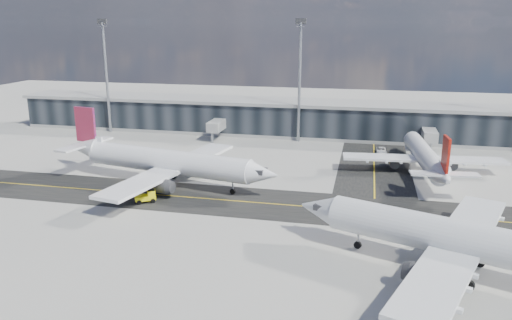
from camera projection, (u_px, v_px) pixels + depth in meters
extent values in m
plane|color=gray|center=(254.00, 212.00, 76.32)|extent=(300.00, 300.00, 0.00)
cube|color=black|center=(260.00, 203.00, 80.08)|extent=(180.00, 14.00, 0.02)
cube|color=black|center=(374.00, 159.00, 105.42)|extent=(14.00, 50.00, 0.02)
cube|color=yellow|center=(260.00, 203.00, 80.07)|extent=(180.00, 0.25, 0.01)
cube|color=yellow|center=(374.00, 159.00, 105.42)|extent=(0.25, 50.00, 0.01)
cube|color=black|center=(302.00, 120.00, 126.96)|extent=(150.00, 12.00, 8.00)
cube|color=gray|center=(303.00, 103.00, 125.79)|extent=(152.00, 13.00, 0.80)
cube|color=gray|center=(302.00, 134.00, 127.93)|extent=(150.00, 12.20, 0.80)
cube|color=gray|center=(218.00, 124.00, 123.80)|extent=(3.00, 10.00, 2.40)
cylinder|color=gray|center=(212.00, 138.00, 119.71)|extent=(0.60, 0.60, 2.40)
cube|color=gray|center=(429.00, 134.00, 113.24)|extent=(3.00, 10.00, 2.40)
cylinder|color=gray|center=(430.00, 149.00, 109.15)|extent=(0.60, 0.60, 2.40)
cylinder|color=gray|center=(107.00, 79.00, 128.28)|extent=(0.70, 0.70, 28.00)
cube|color=#2D2D30|center=(102.00, 21.00, 124.48)|extent=(2.50, 0.50, 1.40)
cylinder|color=gray|center=(299.00, 84.00, 117.71)|extent=(0.70, 0.70, 28.00)
cube|color=#2D2D30|center=(301.00, 21.00, 113.92)|extent=(2.50, 0.50, 1.40)
cylinder|color=white|center=(168.00, 161.00, 88.12)|extent=(32.27, 10.59, 4.27)
cone|color=white|center=(262.00, 174.00, 80.95)|extent=(6.09, 5.26, 4.27)
cone|color=white|center=(85.00, 147.00, 95.33)|extent=(7.14, 5.47, 4.27)
cube|color=white|center=(173.00, 168.00, 87.98)|extent=(12.49, 36.67, 0.53)
cylinder|color=#2D2D30|center=(197.00, 166.00, 93.51)|extent=(4.89, 3.30, 2.46)
cylinder|color=#2D2D30|center=(157.00, 185.00, 82.24)|extent=(4.89, 3.30, 2.46)
cube|color=silver|center=(197.00, 161.00, 93.28)|extent=(2.18, 0.85, 0.85)
cube|color=silver|center=(157.00, 180.00, 82.01)|extent=(2.18, 0.85, 0.85)
cube|color=maroon|center=(85.00, 125.00, 93.92)|extent=(4.49, 1.37, 6.63)
cube|color=white|center=(85.00, 144.00, 95.16)|extent=(5.49, 13.16, 0.37)
cube|color=#2D2D30|center=(259.00, 171.00, 81.04)|extent=(2.56, 2.73, 0.75)
cylinder|color=gray|center=(233.00, 187.00, 83.86)|extent=(0.30, 0.30, 2.14)
cylinder|color=black|center=(233.00, 191.00, 84.07)|extent=(1.02, 0.56, 0.96)
cylinder|color=black|center=(174.00, 176.00, 92.35)|extent=(1.26, 0.76, 1.18)
cylinder|color=black|center=(153.00, 186.00, 86.71)|extent=(1.26, 0.76, 1.18)
cylinder|color=white|center=(424.00, 155.00, 94.72)|extent=(6.09, 27.01, 3.57)
cone|color=white|center=(411.00, 138.00, 109.24)|extent=(3.98, 4.78, 3.57)
cone|color=white|center=(444.00, 177.00, 79.64)|extent=(4.06, 5.67, 3.57)
cube|color=white|center=(423.00, 159.00, 95.81)|extent=(30.65, 7.32, 0.45)
cylinder|color=#2D2D30|center=(394.00, 161.00, 97.58)|extent=(2.40, 3.93, 2.05)
cylinder|color=#2D2D30|center=(450.00, 163.00, 96.28)|extent=(2.40, 3.93, 2.05)
cube|color=silver|center=(394.00, 158.00, 97.39)|extent=(0.52, 1.81, 0.71)
cube|color=silver|center=(451.00, 160.00, 96.09)|extent=(0.52, 1.81, 0.71)
cube|color=#AA160B|center=(446.00, 154.00, 79.06)|extent=(0.76, 3.77, 5.54)
cube|color=white|center=(444.00, 174.00, 79.49)|extent=(10.91, 3.50, 0.31)
cube|color=#2D2D30|center=(411.00, 137.00, 108.71)|extent=(2.13, 1.96, 0.63)
cylinder|color=gray|center=(413.00, 154.00, 105.64)|extent=(0.23, 0.23, 1.79)
cylinder|color=black|center=(413.00, 157.00, 105.81)|extent=(0.39, 0.83, 0.80)
cylinder|color=black|center=(409.00, 172.00, 95.02)|extent=(0.54, 1.02, 0.98)
cylinder|color=black|center=(439.00, 173.00, 94.36)|extent=(0.54, 1.02, 0.98)
cylinder|color=silver|center=(468.00, 241.00, 56.02)|extent=(31.87, 15.36, 4.32)
cone|color=silver|center=(321.00, 209.00, 65.68)|extent=(6.57, 5.93, 4.32)
cube|color=silver|center=(457.00, 247.00, 56.88)|extent=(17.88, 36.29, 0.54)
cylinder|color=#2D2D30|center=(432.00, 278.00, 52.53)|extent=(5.12, 3.91, 2.48)
cylinder|color=#2D2D30|center=(458.00, 235.00, 63.00)|extent=(5.12, 3.91, 2.48)
cube|color=silver|center=(433.00, 270.00, 52.30)|extent=(2.17, 1.16, 0.86)
cube|color=silver|center=(459.00, 229.00, 62.76)|extent=(2.17, 1.16, 0.86)
cube|color=#2D2D30|center=(324.00, 206.00, 65.28)|extent=(2.85, 2.98, 0.76)
cylinder|color=gray|center=(358.00, 239.00, 63.65)|extent=(0.33, 0.33, 2.16)
cylinder|color=black|center=(358.00, 245.00, 63.87)|extent=(1.04, 0.69, 0.97)
cylinder|color=black|center=(469.00, 285.00, 53.83)|extent=(1.30, 0.92, 1.19)
cylinder|color=black|center=(480.00, 262.00, 59.06)|extent=(1.30, 0.92, 1.19)
cube|color=#FFF20D|center=(145.00, 198.00, 80.06)|extent=(3.56, 3.00, 0.76)
cube|color=#FFF20D|center=(151.00, 193.00, 80.18)|extent=(1.76, 1.82, 0.97)
cube|color=black|center=(151.00, 191.00, 80.08)|extent=(1.63, 1.72, 0.27)
cylinder|color=black|center=(152.00, 198.00, 81.16)|extent=(0.79, 0.63, 0.76)
cylinder|color=black|center=(153.00, 201.00, 79.88)|extent=(0.79, 0.63, 0.76)
cylinder|color=black|center=(138.00, 200.00, 80.48)|extent=(0.79, 0.63, 0.76)
cylinder|color=black|center=(139.00, 202.00, 79.19)|extent=(0.79, 0.63, 0.76)
imported|color=white|center=(381.00, 150.00, 110.26)|extent=(2.34, 4.72, 1.29)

